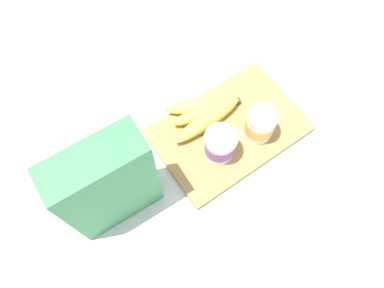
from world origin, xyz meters
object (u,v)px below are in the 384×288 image
at_px(yogurt_cup_front, 260,124).
at_px(banana_bunch, 205,113).
at_px(cereal_box, 108,186).
at_px(cutting_board, 229,130).
at_px(yogurt_cup_back, 220,145).

height_order(yogurt_cup_front, banana_bunch, yogurt_cup_front).
bearing_deg(yogurt_cup_front, cereal_box, -6.34).
bearing_deg(cutting_board, cereal_box, 1.17).
bearing_deg(cereal_box, yogurt_cup_back, 176.51).
bearing_deg(cutting_board, yogurt_cup_back, 31.54).
bearing_deg(banana_bunch, yogurt_cup_back, 73.86).
bearing_deg(cereal_box, yogurt_cup_front, 176.34).
bearing_deg(banana_bunch, cutting_board, 114.40).
height_order(cutting_board, cereal_box, cereal_box).
distance_m(cutting_board, cereal_box, 0.33).
relative_size(cereal_box, yogurt_cup_back, 3.46).
distance_m(yogurt_cup_front, yogurt_cup_back, 0.10).
distance_m(yogurt_cup_back, banana_bunch, 0.10).
height_order(cutting_board, yogurt_cup_front, yogurt_cup_front).
bearing_deg(cutting_board, yogurt_cup_front, 137.21).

